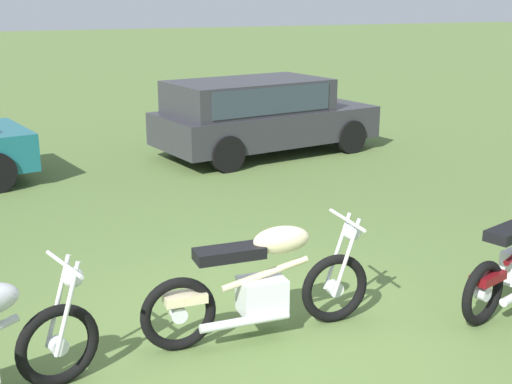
% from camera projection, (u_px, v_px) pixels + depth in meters
% --- Properties ---
extents(ground_plane, '(120.00, 120.00, 0.00)m').
position_uv_depth(ground_plane, '(270.00, 337.00, 6.09)').
color(ground_plane, '#567038').
extents(motorcycle_cream, '(2.14, 0.64, 1.02)m').
position_uv_depth(motorcycle_cream, '(263.00, 283.00, 6.00)').
color(motorcycle_cream, black).
rests_on(motorcycle_cream, ground).
extents(car_charcoal, '(4.38, 2.39, 1.43)m').
position_uv_depth(car_charcoal, '(257.00, 111.00, 12.91)').
color(car_charcoal, '#2D2D33').
rests_on(car_charcoal, ground).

